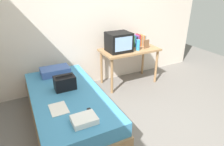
# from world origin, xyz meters

# --- Properties ---
(ground_plane) EXTENTS (8.00, 8.00, 0.00)m
(ground_plane) POSITION_xyz_m (0.00, 0.00, 0.00)
(ground_plane) COLOR slate
(wall_back) EXTENTS (5.20, 0.10, 2.60)m
(wall_back) POSITION_xyz_m (0.00, 2.00, 1.30)
(wall_back) COLOR beige
(wall_back) RESTS_ON ground
(bed) EXTENTS (1.00, 2.00, 0.52)m
(bed) POSITION_xyz_m (-0.83, 0.85, 0.25)
(bed) COLOR #9E754C
(bed) RESTS_ON ground
(desk) EXTENTS (1.16, 0.60, 0.75)m
(desk) POSITION_xyz_m (0.66, 1.59, 0.65)
(desk) COLOR #9E754C
(desk) RESTS_ON ground
(tv) EXTENTS (0.44, 0.39, 0.36)m
(tv) POSITION_xyz_m (0.40, 1.57, 0.93)
(tv) COLOR black
(tv) RESTS_ON desk
(water_bottle) EXTENTS (0.08, 0.08, 0.21)m
(water_bottle) POSITION_xyz_m (0.76, 1.45, 0.85)
(water_bottle) COLOR #3399DB
(water_bottle) RESTS_ON desk
(book_row) EXTENTS (0.30, 0.16, 0.24)m
(book_row) POSITION_xyz_m (0.93, 1.71, 0.86)
(book_row) COLOR #337F47
(book_row) RESTS_ON desk
(picture_frame) EXTENTS (0.11, 0.02, 0.17)m
(picture_frame) POSITION_xyz_m (0.98, 1.48, 0.84)
(picture_frame) COLOR brown
(picture_frame) RESTS_ON desk
(pillow) EXTENTS (0.48, 0.30, 0.12)m
(pillow) POSITION_xyz_m (-0.84, 1.58, 0.58)
(pillow) COLOR #4766AD
(pillow) RESTS_ON bed
(handbag) EXTENTS (0.30, 0.20, 0.22)m
(handbag) POSITION_xyz_m (-0.82, 0.99, 0.62)
(handbag) COLOR black
(handbag) RESTS_ON bed
(magazine) EXTENTS (0.21, 0.29, 0.01)m
(magazine) POSITION_xyz_m (-1.03, 0.52, 0.52)
(magazine) COLOR white
(magazine) RESTS_ON bed
(remote_dark) EXTENTS (0.04, 0.16, 0.02)m
(remote_dark) POSITION_xyz_m (-0.70, 0.27, 0.53)
(remote_dark) COLOR black
(remote_dark) RESTS_ON bed
(folded_towel) EXTENTS (0.28, 0.22, 0.07)m
(folded_towel) POSITION_xyz_m (-0.82, 0.14, 0.55)
(folded_towel) COLOR white
(folded_towel) RESTS_ON bed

